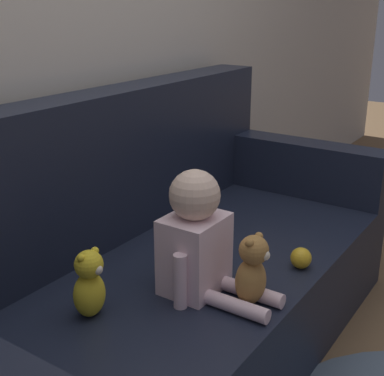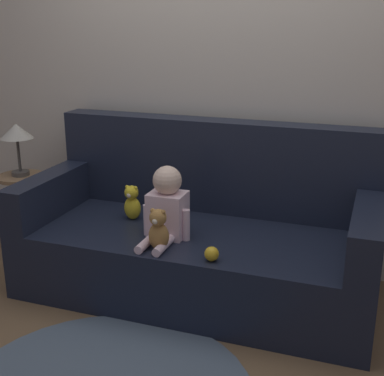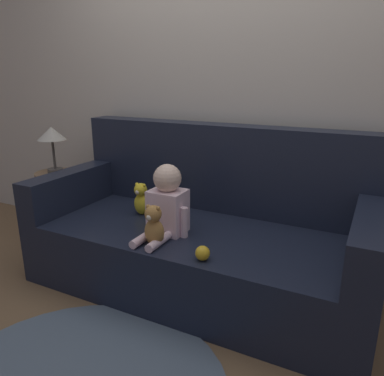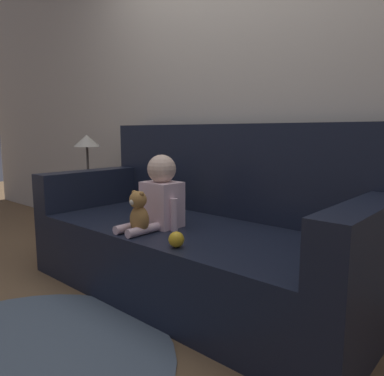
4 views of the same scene
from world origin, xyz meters
TOP-DOWN VIEW (x-y plane):
  - ground_plane at (0.00, 0.00)m, footprint 12.00×12.00m
  - wall_back at (0.00, 0.55)m, footprint 8.00×0.05m
  - couch at (0.00, 0.08)m, footprint 2.07×0.92m
  - person_baby at (-0.12, -0.16)m, footprint 0.28×0.38m
  - teddy_bear_brown at (-0.09, -0.34)m, footprint 0.11×0.11m
  - plush_toy_side at (-0.43, 0.03)m, footprint 0.11×0.10m
  - toy_ball at (0.22, -0.37)m, footprint 0.08×0.08m

SIDE VIEW (x-z plane):
  - ground_plane at x=0.00m, z-range 0.00..0.00m
  - couch at x=0.00m, z-range -0.17..0.83m
  - toy_ball at x=0.22m, z-range 0.41..0.48m
  - plush_toy_side at x=-0.43m, z-range 0.41..0.62m
  - teddy_bear_brown at x=-0.09m, z-range 0.41..0.64m
  - person_baby at x=-0.12m, z-range 0.38..0.79m
  - wall_back at x=0.00m, z-range 0.00..2.60m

